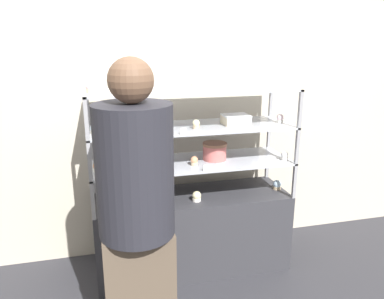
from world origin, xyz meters
The scene contains 26 objects.
ground_plane centered at (0.00, 0.00, 0.00)m, with size 20.00×20.00×0.00m, color #2D2D33.
back_wall centered at (0.00, 0.38, 1.30)m, with size 8.00×0.05×2.60m.
display_base centered at (0.00, 0.00, 0.30)m, with size 1.43×0.48×0.60m.
display_riser_lower centered at (0.00, 0.00, 0.84)m, with size 1.43×0.48×0.26m.
display_riser_middle centered at (0.00, 0.00, 1.10)m, with size 1.43×0.48×0.26m.
display_riser_upper centered at (0.00, 0.00, 1.36)m, with size 1.43×0.48×0.26m.
layer_cake_centerpiece centered at (0.17, 0.01, 0.92)m, with size 0.18×0.18×0.13m.
sheet_cake_frosted centered at (0.32, -0.01, 1.15)m, with size 0.19×0.15×0.07m.
cupcake_0 centered at (-0.65, -0.06, 0.63)m, with size 0.06×0.06×0.07m.
cupcake_1 centered at (0.01, -0.11, 0.63)m, with size 0.06×0.06×0.07m.
cupcake_2 centered at (0.66, -0.05, 0.63)m, with size 0.06×0.06×0.07m.
price_tag_0 centered at (-0.33, -0.22, 0.62)m, with size 0.04×0.00×0.04m.
cupcake_3 centered at (-0.67, -0.05, 0.89)m, with size 0.05×0.05×0.07m.
cupcake_4 centered at (-0.01, -0.08, 0.89)m, with size 0.05×0.05×0.07m.
cupcake_5 centered at (0.66, -0.13, 0.89)m, with size 0.05×0.05×0.07m.
price_tag_1 centered at (0.04, -0.22, 0.88)m, with size 0.04×0.00×0.04m.
cupcake_6 centered at (-0.66, -0.07, 1.15)m, with size 0.05×0.05×0.06m.
cupcake_7 centered at (0.01, -0.08, 1.15)m, with size 0.05×0.05×0.06m.
cupcake_8 centered at (0.65, -0.04, 1.15)m, with size 0.05×0.05×0.06m.
price_tag_2 centered at (-0.11, -0.22, 1.14)m, with size 0.04×0.00×0.04m.
cupcake_9 centered at (-0.67, -0.05, 1.41)m, with size 0.05×0.05×0.07m.
cupcake_10 centered at (-0.01, -0.08, 1.41)m, with size 0.05×0.05×0.07m.
cupcake_11 centered at (0.68, -0.13, 1.41)m, with size 0.05×0.05×0.07m.
price_tag_3 centered at (0.38, -0.22, 1.40)m, with size 0.04×0.00×0.04m.
donut_glazed centered at (-0.43, -0.04, 1.40)m, with size 0.13×0.13×0.04m.
customer_figure centered at (-0.48, -0.76, 0.87)m, with size 0.38×0.38×1.63m.
Camera 1 is at (-0.63, -2.49, 1.69)m, focal length 35.00 mm.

